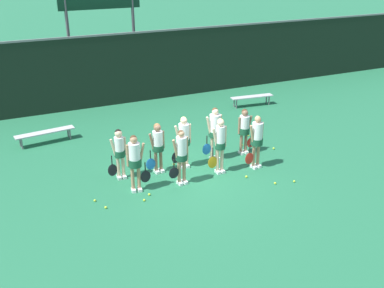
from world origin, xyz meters
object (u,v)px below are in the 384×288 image
at_px(player_2, 220,141).
at_px(player_6, 184,138).
at_px(tennis_ball_0, 174,164).
at_px(tennis_ball_10, 106,207).
at_px(bench_far, 252,97).
at_px(tennis_ball_4, 274,148).
at_px(tennis_ball_1, 144,200).
at_px(tennis_ball_6, 149,194).
at_px(scoreboard, 100,3).
at_px(tennis_ball_3, 119,164).
at_px(player_0, 135,159).
at_px(player_3, 257,138).
at_px(tennis_ball_8, 248,135).
at_px(tennis_ball_2, 275,183).
at_px(player_8, 244,128).
at_px(tennis_ball_11, 246,177).
at_px(player_4, 119,150).
at_px(tennis_ball_9, 294,181).
at_px(bench_courtside, 45,133).
at_px(player_7, 215,129).
at_px(tennis_ball_5, 242,145).
at_px(player_1, 181,153).
at_px(tennis_ball_7, 95,201).
at_px(player_5, 158,144).

height_order(player_2, player_6, player_2).
bearing_deg(tennis_ball_0, tennis_ball_10, -148.03).
relative_size(bench_far, tennis_ball_4, 28.29).
distance_m(tennis_ball_0, tennis_ball_1, 2.41).
relative_size(tennis_ball_4, tennis_ball_6, 1.00).
relative_size(tennis_ball_0, tennis_ball_1, 1.08).
distance_m(scoreboard, tennis_ball_3, 9.03).
distance_m(player_0, player_2, 2.74).
height_order(player_3, tennis_ball_8, player_3).
height_order(tennis_ball_1, tennis_ball_2, tennis_ball_2).
bearing_deg(player_8, tennis_ball_11, -117.71).
bearing_deg(tennis_ball_8, scoreboard, 115.09).
relative_size(player_8, tennis_ball_0, 22.61).
distance_m(player_0, tennis_ball_8, 5.69).
height_order(tennis_ball_4, tennis_ball_6, same).
height_order(player_4, tennis_ball_6, player_4).
relative_size(player_3, tennis_ball_11, 24.53).
relative_size(bench_far, tennis_ball_9, 30.36).
distance_m(bench_courtside, tennis_ball_11, 7.52).
bearing_deg(tennis_ball_4, tennis_ball_0, 175.02).
relative_size(tennis_ball_1, tennis_ball_4, 0.94).
relative_size(bench_far, player_7, 1.09).
xyz_separation_m(player_7, tennis_ball_5, (1.43, 0.57, -1.06)).
height_order(tennis_ball_0, tennis_ball_10, tennis_ball_0).
bearing_deg(tennis_ball_9, bench_courtside, 135.47).
xyz_separation_m(tennis_ball_1, tennis_ball_5, (4.47, 2.18, 0.00)).
relative_size(player_4, tennis_ball_11, 22.42).
distance_m(player_6, player_7, 1.16).
height_order(tennis_ball_6, tennis_ball_9, tennis_ball_6).
bearing_deg(player_7, tennis_ball_6, -154.62).
distance_m(player_1, tennis_ball_4, 4.18).
height_order(bench_courtside, tennis_ball_3, bench_courtside).
relative_size(bench_far, player_1, 1.15).
height_order(player_6, tennis_ball_7, player_6).
distance_m(bench_far, player_7, 5.97).
relative_size(scoreboard, player_0, 3.16).
bearing_deg(player_2, tennis_ball_6, -170.75).
distance_m(tennis_ball_0, tennis_ball_9, 3.88).
bearing_deg(bench_courtside, tennis_ball_7, -89.64).
height_order(tennis_ball_2, tennis_ball_7, tennis_ball_2).
relative_size(player_4, tennis_ball_8, 24.79).
xyz_separation_m(player_4, tennis_ball_11, (3.52, -1.62, -0.91)).
distance_m(scoreboard, tennis_ball_2, 12.01).
relative_size(player_0, tennis_ball_5, 25.73).
xyz_separation_m(scoreboard, tennis_ball_11, (1.65, -10.29, -4.25)).
xyz_separation_m(bench_far, tennis_ball_5, (-2.69, -3.70, -0.36)).
distance_m(player_5, tennis_ball_9, 4.32).
height_order(tennis_ball_1, tennis_ball_6, tennis_ball_6).
height_order(tennis_ball_0, tennis_ball_4, tennis_ball_0).
bearing_deg(bench_courtside, tennis_ball_1, -77.73).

